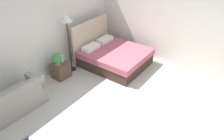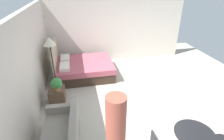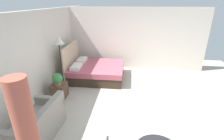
{
  "view_description": "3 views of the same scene",
  "coord_description": "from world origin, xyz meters",
  "px_view_note": "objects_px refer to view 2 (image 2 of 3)",
  "views": [
    {
      "loc": [
        -3.23,
        -2.08,
        3.67
      ],
      "look_at": [
        0.59,
        0.71,
        0.67
      ],
      "focal_mm": 34.2,
      "sensor_mm": 36.0,
      "label": 1
    },
    {
      "loc": [
        -4.33,
        1.66,
        3.23
      ],
      "look_at": [
        0.45,
        0.71,
        0.79
      ],
      "focal_mm": 29.09,
      "sensor_mm": 36.0,
      "label": 2
    },
    {
      "loc": [
        -4.19,
        0.18,
        2.83
      ],
      "look_at": [
        0.77,
        0.76,
        0.78
      ],
      "focal_mm": 27.23,
      "sensor_mm": 36.0,
      "label": 3
    }
  ],
  "objects_px": {
    "potted_plant": "(56,84)",
    "floor_lamp": "(50,46)",
    "couch": "(63,137)",
    "vase": "(55,84)",
    "nightstand": "(57,96)",
    "bed": "(83,68)"
  },
  "relations": [
    {
      "from": "couch",
      "to": "nightstand",
      "type": "bearing_deg",
      "value": 7.71
    },
    {
      "from": "nightstand",
      "to": "floor_lamp",
      "type": "relative_size",
      "value": 0.26
    },
    {
      "from": "potted_plant",
      "to": "vase",
      "type": "bearing_deg",
      "value": 20.32
    },
    {
      "from": "bed",
      "to": "vase",
      "type": "relative_size",
      "value": 10.24
    },
    {
      "from": "potted_plant",
      "to": "floor_lamp",
      "type": "xyz_separation_m",
      "value": [
        0.6,
        0.1,
        0.88
      ]
    },
    {
      "from": "bed",
      "to": "floor_lamp",
      "type": "height_order",
      "value": "floor_lamp"
    },
    {
      "from": "bed",
      "to": "vase",
      "type": "bearing_deg",
      "value": 149.47
    },
    {
      "from": "couch",
      "to": "bed",
      "type": "bearing_deg",
      "value": -10.4
    },
    {
      "from": "vase",
      "to": "bed",
      "type": "bearing_deg",
      "value": -30.53
    },
    {
      "from": "potted_plant",
      "to": "vase",
      "type": "relative_size",
      "value": 1.96
    },
    {
      "from": "potted_plant",
      "to": "couch",
      "type": "bearing_deg",
      "value": -173.34
    },
    {
      "from": "couch",
      "to": "vase",
      "type": "height_order",
      "value": "couch"
    },
    {
      "from": "couch",
      "to": "nightstand",
      "type": "relative_size",
      "value": 3.02
    },
    {
      "from": "couch",
      "to": "floor_lamp",
      "type": "bearing_deg",
      "value": 7.35
    },
    {
      "from": "vase",
      "to": "floor_lamp",
      "type": "xyz_separation_m",
      "value": [
        0.38,
        0.01,
        1.0
      ]
    },
    {
      "from": "potted_plant",
      "to": "vase",
      "type": "distance_m",
      "value": 0.26
    },
    {
      "from": "potted_plant",
      "to": "vase",
      "type": "height_order",
      "value": "potted_plant"
    },
    {
      "from": "couch",
      "to": "potted_plant",
      "type": "distance_m",
      "value": 1.6
    },
    {
      "from": "couch",
      "to": "floor_lamp",
      "type": "distance_m",
      "value": 2.51
    },
    {
      "from": "floor_lamp",
      "to": "couch",
      "type": "bearing_deg",
      "value": -172.65
    },
    {
      "from": "couch",
      "to": "nightstand",
      "type": "height_order",
      "value": "couch"
    },
    {
      "from": "couch",
      "to": "floor_lamp",
      "type": "height_order",
      "value": "floor_lamp"
    }
  ]
}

